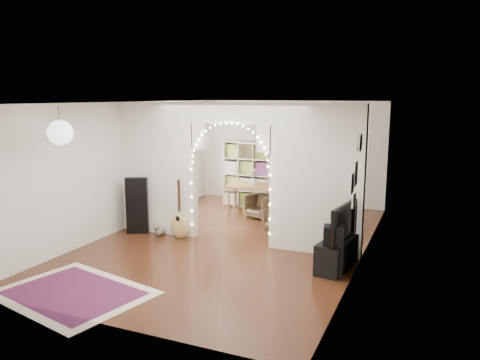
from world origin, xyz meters
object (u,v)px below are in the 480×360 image
at_px(bookcase, 256,175).
at_px(dining_chair_left, 279,220).
at_px(floor_speaker, 333,251).
at_px(acoustic_guitar, 180,217).
at_px(dining_chair_right, 261,207).
at_px(dining_table, 253,188).
at_px(media_console, 337,255).

bearing_deg(bookcase, dining_chair_left, -42.86).
relative_size(floor_speaker, bookcase, 0.48).
height_order(acoustic_guitar, dining_chair_right, acoustic_guitar).
bearing_deg(dining_chair_left, dining_chair_right, 153.34).
height_order(dining_table, dining_chair_right, dining_table).
distance_m(acoustic_guitar, bookcase, 3.16).
bearing_deg(dining_chair_right, bookcase, 137.89).
relative_size(floor_speaker, media_console, 0.81).
height_order(floor_speaker, dining_chair_right, floor_speaker).
relative_size(acoustic_guitar, floor_speaker, 1.25).
bearing_deg(dining_chair_left, bookcase, 146.87).
bearing_deg(bookcase, media_console, -39.08).
bearing_deg(dining_chair_left, floor_speaker, -30.10).
height_order(acoustic_guitar, floor_speaker, acoustic_guitar).
bearing_deg(dining_table, floor_speaker, -60.22).
xyz_separation_m(acoustic_guitar, dining_table, (0.70, 2.25, 0.24)).
distance_m(acoustic_guitar, media_console, 3.27).
xyz_separation_m(media_console, dining_chair_right, (-2.31, 2.61, 0.02)).
relative_size(floor_speaker, dining_table, 0.61).
height_order(floor_speaker, dining_chair_left, floor_speaker).
relative_size(acoustic_guitar, dining_table, 0.76).
bearing_deg(acoustic_guitar, floor_speaker, 6.37).
bearing_deg(media_console, floor_speaker, -80.47).
xyz_separation_m(acoustic_guitar, dining_chair_left, (1.67, 1.29, -0.20)).
xyz_separation_m(floor_speaker, media_console, (-0.00, 0.29, -0.15)).
height_order(floor_speaker, media_console, floor_speaker).
relative_size(dining_table, dining_chair_left, 2.47).
relative_size(acoustic_guitar, dining_chair_right, 1.71).
xyz_separation_m(media_console, dining_chair_left, (-1.57, 1.75, -0.01)).
relative_size(media_console, dining_chair_right, 1.69).
bearing_deg(dining_chair_left, dining_table, 157.82).
bearing_deg(media_console, bookcase, 137.57).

